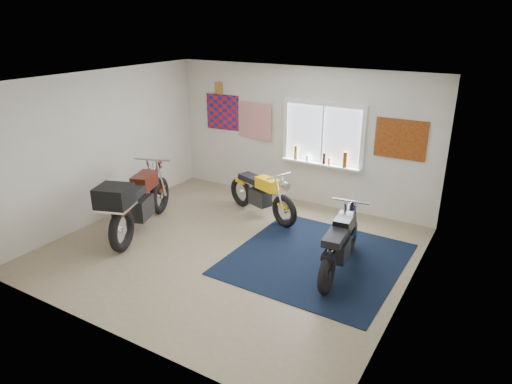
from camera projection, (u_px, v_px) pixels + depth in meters
The scene contains 10 objects.
ground at pixel (231, 249), 7.45m from camera, with size 5.50×5.50×0.00m, color #9E896B.
room_shell at pixel (229, 152), 6.87m from camera, with size 5.50×5.50×5.50m.
navy_rug at pixel (316, 259), 7.14m from camera, with size 2.50×2.60×0.01m, color black.
window_assembly at pixel (323, 139), 8.71m from camera, with size 1.66×0.17×1.26m.
oil_bottles at pixel (325, 158), 8.73m from camera, with size 1.10×0.09×0.30m.
flag_display at pixel (219, 88), 9.58m from camera, with size 1.60×0.10×1.17m.
triumph_poster at pixel (401, 139), 7.97m from camera, with size 0.90×0.03×0.70m, color #A54C14.
yellow_triumph at pixel (261, 195), 8.58m from camera, with size 1.79×0.80×0.94m.
black_chrome_bike at pixel (340, 245), 6.68m from camera, with size 0.57×1.87×0.96m.
maroon_tourer at pixel (136, 202), 7.76m from camera, with size 1.13×2.24×1.16m.
Camera 1 is at (3.72, -5.50, 3.55)m, focal length 32.00 mm.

